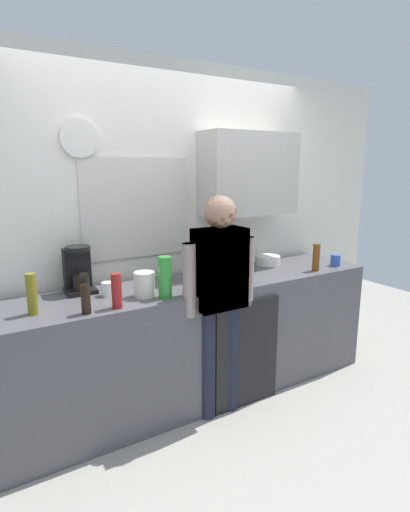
# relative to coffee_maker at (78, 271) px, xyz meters

# --- Properties ---
(ground_plane) EXTENTS (8.00, 8.00, 0.00)m
(ground_plane) POSITION_rel_coffee_maker_xyz_m (0.83, -0.53, -1.07)
(ground_plane) COLOR #9E998E
(kitchen_counter) EXTENTS (3.01, 0.64, 0.93)m
(kitchen_counter) POSITION_rel_coffee_maker_xyz_m (0.83, -0.23, -0.61)
(kitchen_counter) COLOR #4C4C51
(kitchen_counter) RESTS_ON ground_plane
(dishwasher_panel) EXTENTS (0.56, 0.02, 0.83)m
(dishwasher_panel) POSITION_rel_coffee_maker_xyz_m (1.06, -0.56, -0.66)
(dishwasher_panel) COLOR black
(dishwasher_panel) RESTS_ON ground_plane
(back_wall_assembly) EXTENTS (4.61, 0.42, 2.60)m
(back_wall_assembly) POSITION_rel_coffee_maker_xyz_m (0.90, 0.17, 0.29)
(back_wall_assembly) COLOR silver
(back_wall_assembly) RESTS_ON ground_plane
(coffee_maker) EXTENTS (0.20, 0.20, 0.33)m
(coffee_maker) POSITION_rel_coffee_maker_xyz_m (0.00, 0.00, 0.00)
(coffee_maker) COLOR black
(coffee_maker) RESTS_ON kitchen_counter
(bottle_olive_oil) EXTENTS (0.06, 0.06, 0.25)m
(bottle_olive_oil) POSITION_rel_coffee_maker_xyz_m (-0.35, -0.31, -0.02)
(bottle_olive_oil) COLOR olive
(bottle_olive_oil) RESTS_ON kitchen_counter
(bottle_red_vinegar) EXTENTS (0.06, 0.06, 0.22)m
(bottle_red_vinegar) POSITION_rel_coffee_maker_xyz_m (0.11, -0.46, -0.04)
(bottle_red_vinegar) COLOR maroon
(bottle_red_vinegar) RESTS_ON kitchen_counter
(bottle_amber_beer) EXTENTS (0.06, 0.06, 0.23)m
(bottle_amber_beer) POSITION_rel_coffee_maker_xyz_m (1.86, -0.44, -0.03)
(bottle_amber_beer) COLOR brown
(bottle_amber_beer) RESTS_ON kitchen_counter
(bottle_dark_sauce) EXTENTS (0.06, 0.06, 0.18)m
(bottle_dark_sauce) POSITION_rel_coffee_maker_xyz_m (-0.08, -0.47, -0.06)
(bottle_dark_sauce) COLOR black
(bottle_dark_sauce) RESTS_ON kitchen_counter
(bottle_clear_soda) EXTENTS (0.09, 0.09, 0.28)m
(bottle_clear_soda) POSITION_rel_coffee_maker_xyz_m (0.46, -0.43, -0.01)
(bottle_clear_soda) COLOR #2D8C33
(bottle_clear_soda) RESTS_ON kitchen_counter
(bottle_green_wine) EXTENTS (0.07, 0.07, 0.30)m
(bottle_green_wine) POSITION_rel_coffee_maker_xyz_m (1.32, -0.23, 0.00)
(bottle_green_wine) COLOR #195923
(bottle_green_wine) RESTS_ON kitchen_counter
(cup_blue_mug) EXTENTS (0.08, 0.08, 0.10)m
(cup_blue_mug) POSITION_rel_coffee_maker_xyz_m (2.15, -0.40, -0.10)
(cup_blue_mug) COLOR #3351B2
(cup_blue_mug) RESTS_ON kitchen_counter
(cup_white_mug) EXTENTS (0.08, 0.08, 0.09)m
(cup_white_mug) POSITION_rel_coffee_maker_xyz_m (0.14, -0.19, -0.10)
(cup_white_mug) COLOR white
(cup_white_mug) RESTS_ON kitchen_counter
(mixing_bowl) EXTENTS (0.22, 0.22, 0.08)m
(mixing_bowl) POSITION_rel_coffee_maker_xyz_m (1.66, -0.05, -0.11)
(mixing_bowl) COLOR white
(mixing_bowl) RESTS_ON kitchen_counter
(potted_plant) EXTENTS (0.15, 0.15, 0.23)m
(potted_plant) POSITION_rel_coffee_maker_xyz_m (0.91, -0.18, -0.01)
(potted_plant) COLOR #9E5638
(potted_plant) RESTS_ON kitchen_counter
(storage_canister) EXTENTS (0.14, 0.14, 0.17)m
(storage_canister) POSITION_rel_coffee_maker_xyz_m (0.35, -0.34, -0.06)
(storage_canister) COLOR silver
(storage_canister) RESTS_ON kitchen_counter
(person_at_sink) EXTENTS (0.57, 0.22, 1.60)m
(person_at_sink) POSITION_rel_coffee_maker_xyz_m (0.83, -0.53, -0.12)
(person_at_sink) COLOR #3F4766
(person_at_sink) RESTS_ON ground_plane
(person_guest) EXTENTS (0.57, 0.22, 1.60)m
(person_guest) POSITION_rel_coffee_maker_xyz_m (0.83, -0.53, -0.12)
(person_guest) COLOR #3F4766
(person_guest) RESTS_ON ground_plane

